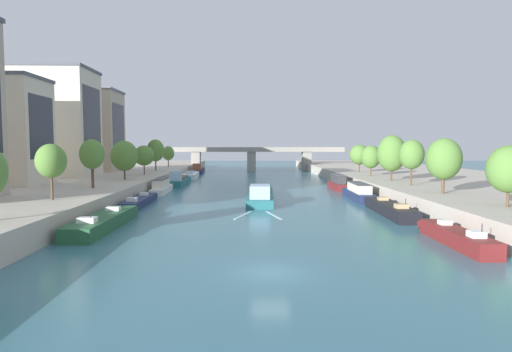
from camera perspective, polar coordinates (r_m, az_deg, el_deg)
ground_plane at (r=28.12m, az=1.98°, el=-12.94°), size 400.00×400.00×0.00m
quay_left at (r=89.10m, az=-24.05°, el=-0.77°), size 36.00×170.00×2.34m
quay_right at (r=90.33m, az=23.33°, el=-0.69°), size 36.00×170.00×2.34m
barge_midriver at (r=63.86m, az=0.64°, el=-2.49°), size 4.62×21.93×2.87m
wake_behind_barge at (r=50.15m, az=0.33°, el=-5.31°), size 5.59×6.03×0.03m
moored_boat_left_upstream at (r=44.97m, az=-19.88°, el=-5.79°), size 3.16×15.06×2.44m
moored_boat_left_downstream at (r=60.63m, az=-15.50°, el=-3.30°), size 2.40×13.90×2.16m
moored_boat_left_second at (r=75.36m, az=-12.65°, el=-1.42°), size 2.76×12.66×2.56m
moored_boat_left_lone at (r=89.58m, az=-10.32°, el=-0.56°), size 2.91×16.28×3.27m
moored_boat_left_end at (r=108.79m, az=-8.81°, el=0.11°), size 3.88×15.77×2.39m
moored_boat_left_midway at (r=125.88m, az=-7.84°, el=0.78°), size 3.43×14.41×3.08m
moored_boat_right_upstream at (r=39.20m, az=25.41°, el=-7.39°), size 2.06×11.37×2.41m
moored_boat_right_near at (r=53.21m, az=17.62°, el=-4.21°), size 2.87×14.73×2.45m
moored_boat_right_downstream at (r=66.93m, az=13.66°, el=-2.15°), size 2.93×13.09×2.52m
moored_boat_right_second at (r=80.83m, az=10.97°, el=-0.94°), size 2.02×10.38×2.88m
tree_left_end_of_row at (r=50.63m, az=-25.98°, el=1.83°), size 3.22×3.22×6.12m
tree_left_nearest at (r=62.72m, az=-21.30°, el=2.75°), size 3.35×3.35×6.79m
tree_left_by_lamp at (r=76.67m, az=-17.39°, el=2.62°), size 4.63×4.63×6.76m
tree_left_past_mid at (r=88.83m, az=-14.90°, el=2.69°), size 4.08×4.08×5.93m
tree_left_third at (r=102.62m, az=-13.44°, el=3.38°), size 4.09×4.09×7.35m
tree_left_distant at (r=117.59m, az=-11.79°, el=3.03°), size 3.28×3.28×5.74m
tree_right_third at (r=47.11m, az=31.01°, el=0.79°), size 4.08×4.08×5.95m
tree_right_second at (r=56.68m, az=24.05°, el=2.11°), size 4.25×4.25×6.83m
tree_right_nearest at (r=66.73m, az=20.31°, el=2.75°), size 3.64×3.64×6.80m
tree_right_midway at (r=74.64m, az=17.88°, el=2.93°), size 4.79×4.79×7.65m
tree_right_by_lamp at (r=85.38m, az=15.28°, el=2.51°), size 3.80×3.80×5.93m
tree_right_end_of_row at (r=95.96m, az=13.83°, el=2.82°), size 4.36×4.36×6.09m
building_left_corner at (r=73.67m, az=-30.77°, el=5.27°), size 11.13×9.53×16.19m
building_left_far_end at (r=88.94m, az=-25.40°, el=6.53°), size 14.00×11.35×20.43m
building_left_tall at (r=104.66m, az=-21.57°, el=5.73°), size 13.61×11.11×18.61m
bridge_far at (r=137.56m, az=-0.62°, el=2.75°), size 60.10×4.40×7.69m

